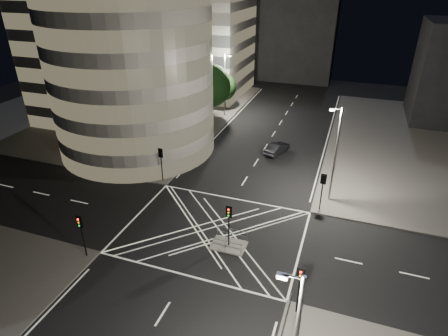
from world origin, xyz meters
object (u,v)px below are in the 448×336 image
at_px(traffic_signal_nr, 300,282).
at_px(street_lamp_right_far, 335,153).
at_px(traffic_signal_fl, 161,159).
at_px(sedan, 277,148).
at_px(traffic_signal_nl, 81,229).
at_px(traffic_signal_fr, 323,185).
at_px(traffic_signal_island, 229,219).
at_px(street_lamp_left_near, 175,120).
at_px(street_lamp_left_far, 225,83).
at_px(central_island, 229,245).

bearing_deg(traffic_signal_nr, street_lamp_right_far, 87.70).
bearing_deg(traffic_signal_fl, sedan, 47.82).
xyz_separation_m(traffic_signal_nl, sedan, (10.65, 25.35, -2.19)).
bearing_deg(traffic_signal_nr, traffic_signal_fr, 90.00).
bearing_deg(traffic_signal_fr, traffic_signal_island, -129.33).
relative_size(traffic_signal_fl, traffic_signal_fr, 1.00).
bearing_deg(street_lamp_right_far, traffic_signal_fr, -106.11).
bearing_deg(traffic_signal_island, traffic_signal_fr, 50.67).
distance_m(street_lamp_left_near, street_lamp_left_far, 18.00).
distance_m(traffic_signal_island, sedan, 20.17).
bearing_deg(traffic_signal_nr, traffic_signal_island, 142.07).
xyz_separation_m(traffic_signal_nl, street_lamp_right_far, (18.24, 15.80, 2.63)).
bearing_deg(traffic_signal_nr, street_lamp_left_near, 134.13).
xyz_separation_m(traffic_signal_nl, traffic_signal_island, (10.80, 5.30, 0.00)).
bearing_deg(street_lamp_left_near, traffic_signal_fl, -83.03).
relative_size(traffic_signal_fl, traffic_signal_nr, 1.00).
bearing_deg(traffic_signal_fl, street_lamp_left_far, 91.57).
distance_m(traffic_signal_nr, street_lamp_left_near, 26.32).
bearing_deg(traffic_signal_nl, traffic_signal_fr, 37.69).
height_order(central_island, traffic_signal_fr, traffic_signal_fr).
bearing_deg(traffic_signal_island, traffic_signal_nl, -153.86).
relative_size(traffic_signal_nl, traffic_signal_fr, 1.00).
height_order(traffic_signal_nr, street_lamp_left_near, street_lamp_left_near).
height_order(central_island, street_lamp_left_near, street_lamp_left_near).
height_order(traffic_signal_nr, street_lamp_right_far, street_lamp_right_far).
bearing_deg(sedan, traffic_signal_island, 108.25).
xyz_separation_m(street_lamp_left_near, sedan, (11.28, 6.55, -4.82)).
height_order(traffic_signal_fl, traffic_signal_nr, same).
distance_m(traffic_signal_fl, traffic_signal_island, 13.62).
bearing_deg(traffic_signal_fl, traffic_signal_nr, -37.69).
xyz_separation_m(traffic_signal_fl, traffic_signal_fr, (17.60, 0.00, 0.00)).
bearing_deg(street_lamp_right_far, traffic_signal_nr, -92.30).
relative_size(traffic_signal_nr, sedan, 0.92).
distance_m(central_island, street_lamp_left_far, 33.95).
relative_size(traffic_signal_nl, street_lamp_right_far, 0.40).
height_order(traffic_signal_nl, sedan, traffic_signal_nl).
distance_m(traffic_signal_fl, traffic_signal_fr, 17.60).
height_order(traffic_signal_nl, street_lamp_right_far, street_lamp_right_far).
height_order(street_lamp_left_near, sedan, street_lamp_left_near).
bearing_deg(sedan, street_lamp_left_far, -27.59).
bearing_deg(traffic_signal_nr, central_island, 142.07).
bearing_deg(traffic_signal_nl, sedan, 67.21).
bearing_deg(traffic_signal_island, street_lamp_left_far, 109.95).
bearing_deg(traffic_signal_fr, street_lamp_right_far, 73.89).
distance_m(traffic_signal_nr, sedan, 26.38).
xyz_separation_m(street_lamp_left_near, street_lamp_right_far, (18.87, -3.00, 0.00)).
xyz_separation_m(central_island, traffic_signal_island, (0.00, 0.00, 2.84)).
bearing_deg(traffic_signal_island, sedan, 90.43).
distance_m(street_lamp_right_far, sedan, 13.12).
bearing_deg(street_lamp_right_far, traffic_signal_island, -125.30).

